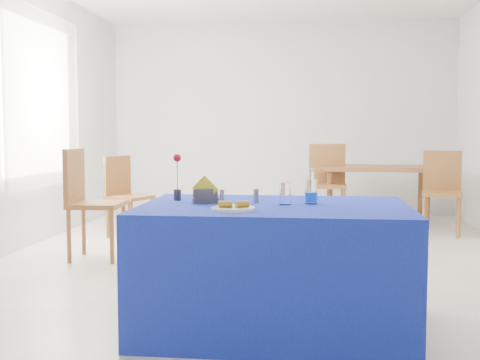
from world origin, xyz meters
name	(u,v)px	position (x,y,z in m)	size (l,w,h in m)	color
floor	(262,263)	(0.00, 0.00, 0.00)	(7.00, 7.00, 0.00)	beige
room_shell	(262,70)	(0.00, 0.00, 1.75)	(7.00, 7.00, 7.00)	silver
window_pane	(39,99)	(-2.47, 0.80, 1.55)	(0.04, 1.50, 1.60)	white
curtain	(45,99)	(-2.40, 0.80, 1.55)	(0.04, 1.75, 1.85)	white
plate	(233,209)	(0.00, -2.08, 0.77)	(0.25, 0.25, 0.01)	white
drinking_glass	(285,194)	(0.28, -1.79, 0.82)	(0.07, 0.07, 0.13)	white
salt_shaker	(222,197)	(-0.10, -1.78, 0.80)	(0.03, 0.03, 0.09)	gray
pepper_shaker	(256,196)	(0.10, -1.71, 0.80)	(0.03, 0.03, 0.09)	slate
blue_table	(274,267)	(0.22, -1.81, 0.38)	(1.60, 1.10, 0.76)	#101A96
water_bottle	(311,192)	(0.44, -1.73, 0.83)	(0.08, 0.08, 0.21)	silver
napkin_holder	(205,195)	(-0.21, -1.78, 0.81)	(0.17, 0.11, 0.17)	#3A393F
rose_vase	(177,178)	(-0.41, -1.65, 0.91)	(0.05, 0.05, 0.30)	#27272C
oak_table	(377,172)	(1.29, 2.57, 0.68)	(1.49, 1.00, 0.76)	brown
chair_bg_left	(327,178)	(0.65, 2.36, 0.60)	(0.47, 0.47, 1.05)	brown
chair_bg_right	(442,186)	(1.97, 1.86, 0.56)	(0.51, 0.51, 0.98)	brown
chair_win_a	(87,195)	(-1.65, 0.00, 0.60)	(0.48, 0.48, 1.04)	brown
chair_win_b	(124,190)	(-1.67, 1.22, 0.53)	(0.55, 0.55, 0.92)	brown
banana_pieces	(234,204)	(0.01, -2.07, 0.79)	(0.17, 0.07, 0.04)	gold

